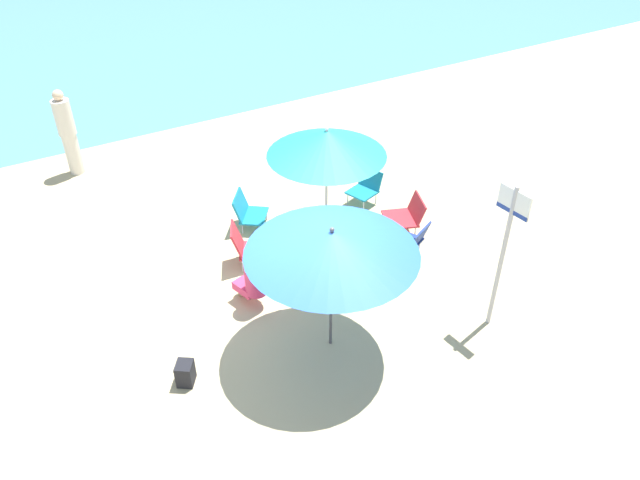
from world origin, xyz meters
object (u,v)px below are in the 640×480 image
(beach_bag, at_px, (185,373))
(beach_chair_d, at_px, (407,215))
(umbrella_teal, at_px, (327,143))
(umbrella_blue, at_px, (332,243))
(warning_sign, at_px, (506,240))
(beach_chair_b, at_px, (245,245))
(person_a, at_px, (253,278))
(beach_chair_a, at_px, (248,211))
(person_b, at_px, (68,133))
(beach_chair_e, at_px, (409,240))
(beach_chair_c, at_px, (366,187))

(beach_bag, bearing_deg, beach_chair_d, 16.52)
(umbrella_teal, relative_size, umbrella_blue, 0.97)
(umbrella_teal, xyz_separation_m, beach_chair_d, (1.27, -0.42, -1.43))
(warning_sign, bearing_deg, beach_chair_b, 123.62)
(umbrella_teal, bearing_deg, beach_bag, -150.54)
(beach_chair_b, bearing_deg, person_a, -82.49)
(umbrella_blue, height_order, warning_sign, warning_sign)
(beach_chair_a, height_order, person_b, person_b)
(beach_chair_a, height_order, person_a, person_a)
(beach_chair_b, relative_size, beach_chair_d, 0.92)
(umbrella_blue, bearing_deg, warning_sign, -19.53)
(person_b, relative_size, beach_bag, 5.23)
(umbrella_blue, relative_size, beach_chair_e, 2.75)
(beach_chair_b, height_order, beach_chair_e, beach_chair_b)
(person_a, bearing_deg, person_b, -1.38)
(umbrella_teal, xyz_separation_m, warning_sign, (0.97, -2.73, -0.38))
(umbrella_teal, height_order, beach_chair_d, umbrella_teal)
(person_b, bearing_deg, beach_chair_c, -140.95)
(umbrella_blue, height_order, beach_chair_a, umbrella_blue)
(warning_sign, bearing_deg, beach_chair_d, 76.79)
(umbrella_teal, bearing_deg, beach_chair_a, 132.19)
(beach_chair_e, distance_m, warning_sign, 2.01)
(person_a, bearing_deg, beach_bag, 107.01)
(beach_chair_b, height_order, person_b, person_b)
(umbrella_blue, xyz_separation_m, beach_chair_d, (2.37, 1.57, -1.31))
(beach_chair_b, bearing_deg, warning_sign, -26.00)
(beach_bag, bearing_deg, warning_sign, -14.86)
(umbrella_blue, height_order, person_a, umbrella_blue)
(umbrella_teal, height_order, beach_chair_c, umbrella_teal)
(umbrella_teal, distance_m, beach_chair_d, 1.96)
(person_a, xyz_separation_m, warning_sign, (2.61, -1.92, 0.90))
(beach_chair_a, height_order, beach_chair_c, beach_chair_a)
(person_a, bearing_deg, beach_chair_d, -98.61)
(beach_chair_b, height_order, beach_chair_d, beach_chair_b)
(beach_chair_a, height_order, beach_bag, beach_chair_a)
(warning_sign, bearing_deg, beach_chair_c, 80.41)
(beach_chair_a, relative_size, beach_chair_d, 0.98)
(beach_chair_e, xyz_separation_m, beach_bag, (-3.85, -0.67, -0.18))
(beach_chair_b, relative_size, person_a, 0.72)
(beach_chair_a, relative_size, beach_chair_b, 1.06)
(umbrella_teal, height_order, person_b, umbrella_teal)
(beach_chair_b, distance_m, person_b, 4.52)
(umbrella_blue, bearing_deg, person_b, 106.63)
(beach_chair_c, xyz_separation_m, beach_chair_d, (0.08, -1.09, 0.02))
(umbrella_blue, xyz_separation_m, beach_chair_e, (1.97, 0.98, -1.30))
(beach_chair_c, bearing_deg, person_b, -59.63)
(umbrella_blue, xyz_separation_m, beach_bag, (-1.87, 0.31, -1.48))
(umbrella_blue, xyz_separation_m, warning_sign, (2.08, -0.74, -0.26))
(beach_chair_c, bearing_deg, umbrella_blue, 30.57)
(beach_chair_b, xyz_separation_m, person_b, (-1.62, 4.19, 0.47))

